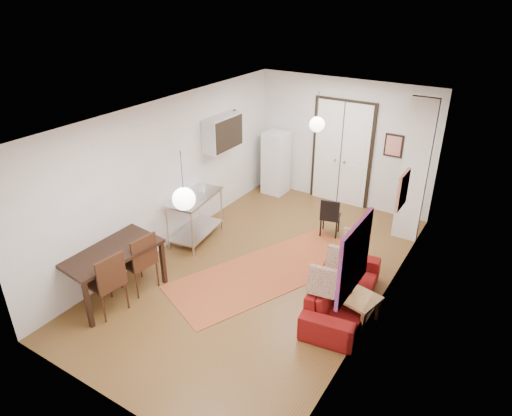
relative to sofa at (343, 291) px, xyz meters
The scene contains 27 objects.
floor 1.67m from the sofa, behind, with size 7.00×7.00×0.00m, color brown.
ceiling 3.07m from the sofa, behind, with size 4.20×7.00×0.02m, color white.
wall_back 4.22m from the sofa, 113.61° to the left, with size 4.20×0.02×2.90m, color white.
wall_front 3.84m from the sofa, 116.34° to the right, with size 4.20×0.02×2.90m, color white.
wall_left 3.90m from the sofa, behind, with size 0.02×7.00×2.90m, color white.
wall_right 1.26m from the sofa, 24.62° to the left, with size 0.02×7.00×2.90m, color white.
double_doors 4.11m from the sofa, 113.86° to the left, with size 1.44×0.06×2.50m, color white.
stub_partition 3.00m from the sofa, 85.35° to the left, with size 0.50×0.10×2.90m, color white.
wall_cabinet 4.25m from the sofa, 154.15° to the left, with size 0.35×1.00×0.70m, color silver.
painting_popart 1.75m from the sofa, 66.44° to the right, with size 0.05×1.00×1.00m, color red.
painting_abstract 1.86m from the sofa, 66.14° to the left, with size 0.05×0.50×0.60m, color beige.
poster_back 3.94m from the sofa, 97.34° to the left, with size 0.40×0.03×0.50m, color red.
print_left 4.61m from the sofa, 149.03° to the left, with size 0.03×0.44×0.54m, color #9C6C41.
pendant_back 3.37m from the sofa, 126.23° to the left, with size 0.30×0.30×0.80m.
pendant_front 3.10m from the sofa, 132.35° to the right, with size 0.30×0.30×0.80m.
kilim_rug 1.56m from the sofa, behind, with size 1.40×3.73×0.01m, color #AA4E2A.
sofa is the anchor object (origin of this frame).
coffee_table 0.19m from the sofa, 48.06° to the right, with size 1.07×0.74×0.43m.
potted_plant 0.38m from the sofa, 46.83° to the right, with size 0.38×0.33×0.42m, color #2F642D.
kitchen_counter 3.42m from the sofa, behind, with size 0.80×1.34×0.97m.
bowl 3.45m from the sofa, behind, with size 0.23×0.23×0.06m, color white.
soap_bottle 3.53m from the sofa, 167.86° to the left, with size 0.09×0.09×0.20m, color #5093AD.
fridge 4.65m from the sofa, 133.26° to the left, with size 0.54×0.54×1.54m, color white.
dining_table 3.81m from the sofa, 153.25° to the right, with size 1.08×1.67×0.87m.
dining_chair_near 3.42m from the sofa, 158.61° to the right, with size 0.57×0.76×1.08m.
dining_chair_far 3.73m from the sofa, 148.50° to the right, with size 0.57×0.76×1.08m.
black_side_chair 2.46m from the sofa, 117.74° to the left, with size 0.46×0.47×0.84m.
Camera 1 is at (3.58, -5.99, 4.75)m, focal length 32.00 mm.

